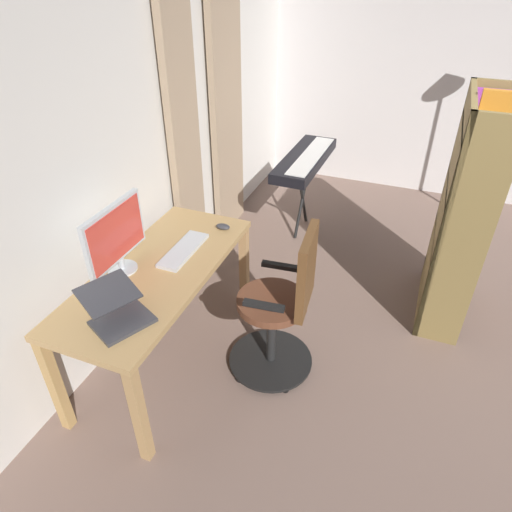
{
  "coord_description": "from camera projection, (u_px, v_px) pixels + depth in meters",
  "views": [
    {
      "loc": [
        2.53,
        -1.21,
        2.35
      ],
      "look_at": [
        0.55,
        -1.98,
        0.91
      ],
      "focal_mm": 31.98,
      "sensor_mm": 36.0,
      "label": 1
    }
  ],
  "objects": [
    {
      "name": "computer_mouse",
      "position": [
        223.0,
        227.0,
        3.14
      ],
      "size": [
        0.06,
        0.1,
        0.04
      ],
      "primitive_type": "ellipsoid",
      "color": "#333338",
      "rests_on": "desk"
    },
    {
      "name": "laptop",
      "position": [
        117.0,
        311.0,
        2.35
      ],
      "size": [
        0.4,
        0.43,
        0.16
      ],
      "rotation": [
        0.0,
        0.0,
        -0.45
      ],
      "color": "#333338",
      "rests_on": "desk"
    },
    {
      "name": "office_chair",
      "position": [
        282.0,
        310.0,
        2.82
      ],
      "size": [
        0.56,
        0.56,
        1.06
      ],
      "rotation": [
        0.0,
        0.0,
        3.24
      ],
      "color": "black",
      "rests_on": "ground"
    },
    {
      "name": "computer_keyboard",
      "position": [
        184.0,
        250.0,
        2.9
      ],
      "size": [
        0.44,
        0.14,
        0.02
      ],
      "primitive_type": "cube",
      "color": "#B7BCC1",
      "rests_on": "desk"
    },
    {
      "name": "desk",
      "position": [
        159.0,
        282.0,
        2.81
      ],
      "size": [
        1.49,
        0.62,
        0.74
      ],
      "color": "tan",
      "rests_on": "ground"
    },
    {
      "name": "back_room_partition",
      "position": [
        140.0,
        132.0,
        3.09
      ],
      "size": [
        5.46,
        0.1,
        2.63
      ],
      "primitive_type": "cube",
      "color": "silver",
      "rests_on": "ground"
    },
    {
      "name": "curtain_left_panel",
      "position": [
        226.0,
        106.0,
        4.01
      ],
      "size": [
        0.55,
        0.06,
        2.39
      ],
      "primitive_type": "cube",
      "color": "tan",
      "rests_on": "ground"
    },
    {
      "name": "computer_monitor",
      "position": [
        116.0,
        236.0,
        2.62
      ],
      "size": [
        0.51,
        0.18,
        0.43
      ],
      "color": "#B7BCC1",
      "rests_on": "desk"
    },
    {
      "name": "bookshelf",
      "position": [
        456.0,
        213.0,
        3.17
      ],
      "size": [
        0.82,
        0.3,
        1.67
      ],
      "color": "olive",
      "rests_on": "ground"
    },
    {
      "name": "curtain_right_panel",
      "position": [
        184.0,
        134.0,
        3.41
      ],
      "size": [
        0.39,
        0.06,
        2.39
      ],
      "primitive_type": "cube",
      "color": "tan",
      "rests_on": "ground"
    },
    {
      "name": "piano_keyboard",
      "position": [
        305.0,
        161.0,
        4.18
      ],
      "size": [
        1.06,
        0.34,
        0.8
      ],
      "rotation": [
        0.0,
        0.0,
        -0.02
      ],
      "color": "black",
      "rests_on": "ground"
    }
  ]
}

